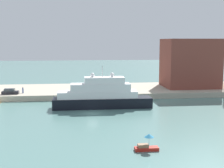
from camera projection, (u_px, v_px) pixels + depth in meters
The scene contains 8 objects.
ground at pixel (93, 113), 69.83m from camera, with size 400.00×400.00×0.00m, color slate.
quay_dock at pixel (88, 91), 97.03m from camera, with size 110.00×23.45×1.55m, color #ADA38E.
large_yacht at pixel (101, 96), 75.66m from camera, with size 24.11×4.90×10.31m.
small_motorboat at pixel (147, 145), 46.03m from camera, with size 3.59×1.44×2.56m.
harbor_building at pixel (190, 63), 99.44m from camera, with size 16.55×13.48×15.45m, color brown.
parked_car at pixel (10, 92), 86.34m from camera, with size 4.59×1.88×1.53m.
person_figure at pixel (23, 90), 87.87m from camera, with size 0.36×0.36×1.78m.
mooring_bollard at pixel (107, 92), 87.01m from camera, with size 0.45×0.45×0.72m, color black.
Camera 1 is at (-2.98, -68.34, 16.18)m, focal length 49.52 mm.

